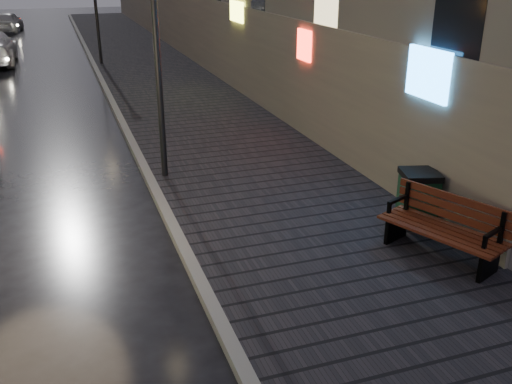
# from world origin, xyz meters

# --- Properties ---
(ground) EXTENTS (120.00, 120.00, 0.00)m
(ground) POSITION_xyz_m (0.00, 0.00, 0.00)
(ground) COLOR black
(ground) RESTS_ON ground
(sidewalk) EXTENTS (4.60, 58.00, 0.15)m
(sidewalk) POSITION_xyz_m (3.90, 21.00, 0.07)
(sidewalk) COLOR black
(sidewalk) RESTS_ON ground
(curb) EXTENTS (0.20, 58.00, 0.15)m
(curb) POSITION_xyz_m (1.50, 21.00, 0.07)
(curb) COLOR slate
(curb) RESTS_ON ground
(lamp_near) EXTENTS (0.36, 0.36, 5.28)m
(lamp_near) POSITION_xyz_m (1.85, 6.00, 3.49)
(lamp_near) COLOR black
(lamp_near) RESTS_ON sidewalk
(bench) EXTENTS (1.43, 2.16, 1.04)m
(bench) POSITION_xyz_m (5.46, 0.72, 0.67)
(bench) COLOR black
(bench) RESTS_ON sidewalk
(trash_bin) EXTENTS (0.81, 0.81, 1.00)m
(trash_bin) POSITION_xyz_m (5.80, 1.97, 0.66)
(trash_bin) COLOR #0E321C
(trash_bin) RESTS_ON sidewalk
(car_far) EXTENTS (2.17, 4.23, 1.38)m
(car_far) POSITION_xyz_m (-3.07, 38.70, 0.69)
(car_far) COLOR #AAABB3
(car_far) RESTS_ON ground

